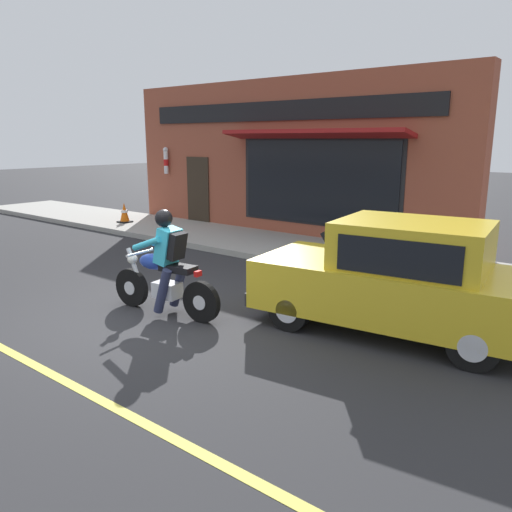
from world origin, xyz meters
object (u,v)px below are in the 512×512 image
object	(u,v)px
motorcycle_with_rider	(165,271)
traffic_cone	(124,213)
car_hatchback	(396,279)
trash_bin	(418,248)

from	to	relation	value
motorcycle_with_rider	traffic_cone	distance (m)	8.28
traffic_cone	car_hatchback	bearing A→B (deg)	-106.92
motorcycle_with_rider	traffic_cone	size ratio (longest dim) A/B	3.36
motorcycle_with_rider	trash_bin	xyz separation A→B (m)	(4.20, -2.32, -0.04)
motorcycle_with_rider	car_hatchback	size ratio (longest dim) A/B	0.51
car_hatchback	trash_bin	xyz separation A→B (m)	(2.72, 0.71, -0.13)
motorcycle_with_rider	car_hatchback	bearing A→B (deg)	-63.98
motorcycle_with_rider	traffic_cone	xyz separation A→B (m)	(4.52, 6.94, -0.25)
car_hatchback	traffic_cone	bearing A→B (deg)	73.08
trash_bin	traffic_cone	bearing A→B (deg)	88.08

